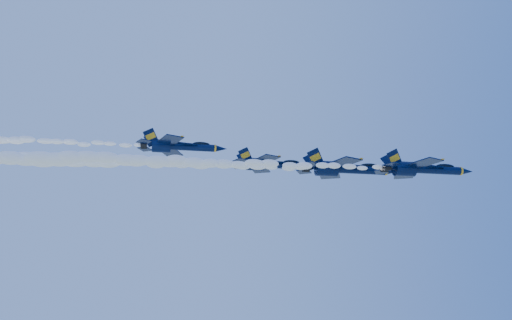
{
  "coord_description": "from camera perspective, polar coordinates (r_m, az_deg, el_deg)",
  "views": [
    {
      "loc": [
        -16.6,
        -82.75,
        126.31
      ],
      "look_at": [
        -3.27,
        0.9,
        152.0
      ],
      "focal_mm": 35.0,
      "sensor_mm": 36.0,
      "label": 1
    }
  ],
  "objects": [
    {
      "name": "jet_second",
      "position": [
        88.42,
        10.19,
        -0.99
      ],
      "size": [
        17.43,
        14.3,
        6.48
      ],
      "color": "black"
    },
    {
      "name": "jet_fourth",
      "position": [
        97.97,
        -8.81,
        1.56
      ],
      "size": [
        16.66,
        13.66,
        6.19
      ],
      "color": "black"
    },
    {
      "name": "smoke_trail_jet_second",
      "position": [
        83.73,
        -12.76,
        -0.29
      ],
      "size": [
        54.23,
        2.36,
        2.12
      ],
      "primitive_type": "ellipsoid",
      "color": "white"
    },
    {
      "name": "jet_lead",
      "position": [
        85.15,
        18.48,
        -0.99
      ],
      "size": [
        15.66,
        12.85,
        5.82
      ],
      "color": "black"
    },
    {
      "name": "jet_third",
      "position": [
        94.27,
        1.71,
        -0.51
      ],
      "size": [
        15.47,
        12.69,
        5.75
      ],
      "color": "black"
    },
    {
      "name": "smoke_trail_jet_third",
      "position": [
        94.08,
        -18.91,
        0.15
      ],
      "size": [
        54.23,
        2.09,
        1.89
      ],
      "primitive_type": "ellipsoid",
      "color": "white"
    },
    {
      "name": "smoke_trail_jet_lead",
      "position": [
        75.79,
        -4.85,
        -0.29
      ],
      "size": [
        54.23,
        2.12,
        1.91
      ],
      "primitive_type": "ellipsoid",
      "color": "white"
    }
  ]
}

